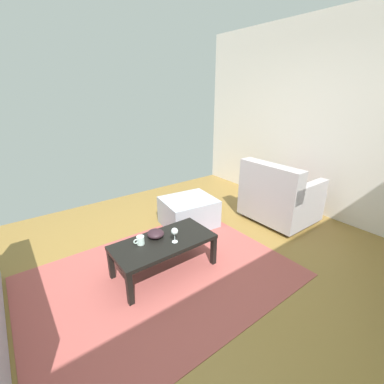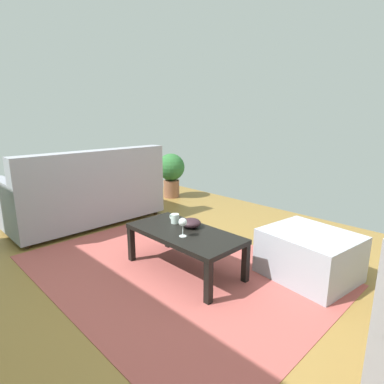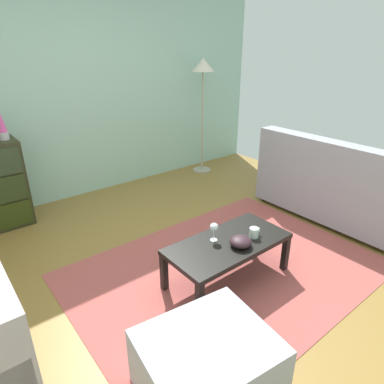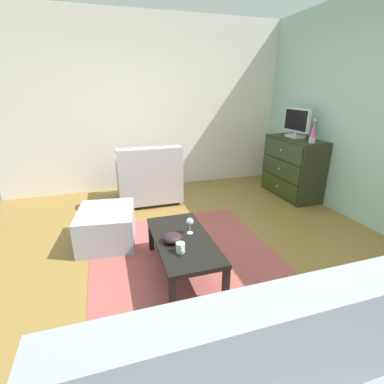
# 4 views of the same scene
# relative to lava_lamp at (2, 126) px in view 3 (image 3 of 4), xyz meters

# --- Properties ---
(ground_plane) EXTENTS (5.60, 5.03, 0.05)m
(ground_plane) POSITION_rel_lava_lamp_xyz_m (0.95, -1.92, -1.11)
(ground_plane) COLOR olive
(wall_accent_rear) EXTENTS (5.60, 0.12, 2.77)m
(wall_accent_rear) POSITION_rel_lava_lamp_xyz_m (0.95, 0.35, 0.30)
(wall_accent_rear) COLOR #97C3B1
(wall_accent_rear) RESTS_ON ground_plane
(area_rug) EXTENTS (2.60, 1.90, 0.01)m
(area_rug) POSITION_rel_lava_lamp_xyz_m (1.15, -2.12, -1.08)
(area_rug) COLOR #A34C47
(area_rug) RESTS_ON ground_plane
(lava_lamp) EXTENTS (0.09, 0.09, 0.33)m
(lava_lamp) POSITION_rel_lava_lamp_xyz_m (0.00, 0.00, 0.00)
(lava_lamp) COLOR #B7B7BC
(lava_lamp) RESTS_ON dresser
(coffee_table) EXTENTS (1.04, 0.50, 0.37)m
(coffee_table) POSITION_rel_lava_lamp_xyz_m (1.08, -2.20, -0.76)
(coffee_table) COLOR black
(coffee_table) RESTS_ON ground_plane
(wine_glass) EXTENTS (0.07, 0.07, 0.16)m
(wine_glass) POSITION_rel_lava_lamp_xyz_m (1.00, -2.11, -0.60)
(wine_glass) COLOR silver
(wine_glass) RESTS_ON coffee_table
(mug) EXTENTS (0.11, 0.08, 0.08)m
(mug) POSITION_rel_lava_lamp_xyz_m (1.29, -2.28, -0.68)
(mug) COLOR silver
(mug) RESTS_ON coffee_table
(bowl_decorative) EXTENTS (0.18, 0.18, 0.08)m
(bowl_decorative) POSITION_rel_lava_lamp_xyz_m (1.11, -2.30, -0.68)
(bowl_decorative) COLOR #2D1B22
(bowl_decorative) RESTS_ON coffee_table
(couch_large) EXTENTS (0.85, 1.82, 0.94)m
(couch_large) POSITION_rel_lava_lamp_xyz_m (2.83, -2.19, -0.72)
(couch_large) COLOR #332319
(couch_large) RESTS_ON ground_plane
(ottoman) EXTENTS (0.77, 0.68, 0.39)m
(ottoman) POSITION_rel_lava_lamp_xyz_m (0.27, -2.87, -0.89)
(ottoman) COLOR #9FA8B5
(ottoman) RESTS_ON ground_plane
(standing_lamp) EXTENTS (0.32, 0.32, 1.66)m
(standing_lamp) POSITION_rel_lava_lamp_xyz_m (2.66, -0.01, 0.34)
(standing_lamp) COLOR #A59E8C
(standing_lamp) RESTS_ON ground_plane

